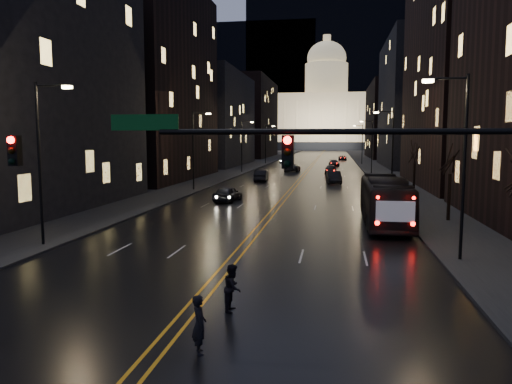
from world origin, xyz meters
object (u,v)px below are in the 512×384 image
at_px(oncoming_car_a, 228,194).
at_px(pedestrian_b, 233,288).
at_px(receding_car_a, 334,177).
at_px(traffic_signal, 369,169).
at_px(pedestrian_a, 199,325).
at_px(bus, 385,201).
at_px(oncoming_car_b, 261,176).

height_order(oncoming_car_a, pedestrian_b, pedestrian_b).
relative_size(oncoming_car_a, pedestrian_b, 2.67).
relative_size(oncoming_car_a, receding_car_a, 0.89).
height_order(traffic_signal, oncoming_car_a, traffic_signal).
relative_size(receding_car_a, pedestrian_a, 2.95).
height_order(receding_car_a, pedestrian_b, pedestrian_b).
height_order(traffic_signal, pedestrian_b, traffic_signal).
distance_m(traffic_signal, receding_car_a, 51.63).
xyz_separation_m(traffic_signal, receding_car_a, (-1.08, 51.44, -4.28)).
relative_size(bus, oncoming_car_a, 2.69).
bearing_deg(bus, pedestrian_a, -107.40).
height_order(bus, oncoming_car_a, bus).
relative_size(pedestrian_a, pedestrian_b, 1.02).
xyz_separation_m(bus, oncoming_car_b, (-13.55, 32.88, -0.87)).
bearing_deg(oncoming_car_a, traffic_signal, 116.54).
distance_m(bus, pedestrian_b, 20.04).
bearing_deg(oncoming_car_a, oncoming_car_b, -82.71).
distance_m(traffic_signal, oncoming_car_b, 54.54).
relative_size(oncoming_car_a, pedestrian_a, 2.62).
bearing_deg(pedestrian_a, oncoming_car_b, -18.20).
relative_size(oncoming_car_b, receding_car_a, 0.96).
xyz_separation_m(oncoming_car_b, pedestrian_a, (6.38, -55.23, 0.06)).
relative_size(traffic_signal, oncoming_car_a, 3.90).
relative_size(bus, pedestrian_b, 7.18).
xyz_separation_m(traffic_signal, oncoming_car_a, (-10.93, 30.77, -4.35)).
xyz_separation_m(receding_car_a, pedestrian_b, (-3.37, -49.86, 0.01)).
bearing_deg(receding_car_a, pedestrian_b, -99.62).
distance_m(pedestrian_a, pedestrian_b, 3.58).
bearing_deg(pedestrian_a, bus, -42.57).
bearing_deg(receding_car_a, pedestrian_a, -99.60).
bearing_deg(pedestrian_a, pedestrian_b, -28.31).
distance_m(oncoming_car_a, pedestrian_b, 29.90).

